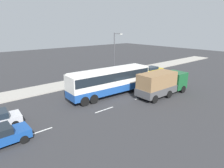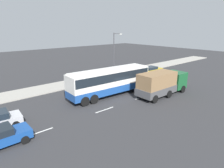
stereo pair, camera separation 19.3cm
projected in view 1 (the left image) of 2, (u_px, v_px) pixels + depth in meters
The scene contains 9 objects.
ground_plane at pixel (121, 95), 25.17m from camera, with size 120.00×120.00×0.00m, color #333335.
sidewalk_curb at pixel (84, 81), 31.62m from camera, with size 80.00×4.00×0.15m, color #A8A399.
lane_centreline at pixel (100, 111), 20.42m from camera, with size 24.92×0.16×0.01m.
coach_bus at pixel (110, 79), 24.69m from camera, with size 11.41×3.27×3.42m.
cargo_truck at pixel (162, 83), 24.71m from camera, with size 7.75×2.77×3.12m.
car_yellow_taxi at pixel (152, 70), 36.08m from camera, with size 4.49×2.02×1.47m.
pedestrian_near_curb at pixel (77, 77), 30.35m from camera, with size 0.32×0.32×1.57m.
pedestrian_at_crossing at pixel (119, 70), 35.54m from camera, with size 0.32×0.32×1.53m.
street_lamp at pixel (115, 52), 33.03m from camera, with size 1.79×0.24×7.43m.
Camera 1 is at (-16.26, -17.33, 8.50)m, focal length 31.23 mm.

